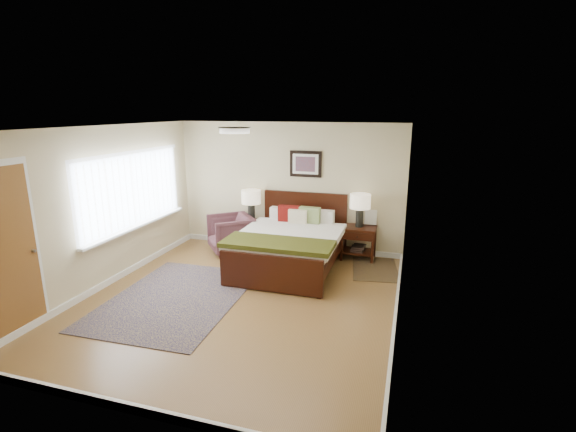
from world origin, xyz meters
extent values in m
plane|color=brown|center=(0.00, 0.00, 0.00)|extent=(5.00, 5.00, 0.00)
cube|color=beige|center=(0.00, 2.50, 1.25)|extent=(4.50, 0.04, 2.50)
cube|color=beige|center=(0.00, -2.50, 1.25)|extent=(4.50, 0.04, 2.50)
cube|color=beige|center=(-2.25, 0.00, 1.25)|extent=(0.04, 5.00, 2.50)
cube|color=beige|center=(2.25, 0.00, 1.25)|extent=(0.04, 5.00, 2.50)
cube|color=white|center=(0.00, 0.00, 2.50)|extent=(4.50, 5.00, 0.02)
cube|color=silver|center=(-2.23, 0.70, 1.40)|extent=(0.02, 2.72, 1.32)
cube|color=silver|center=(-2.21, 0.70, 1.40)|extent=(0.01, 2.60, 1.20)
cube|color=silver|center=(-2.18, 0.70, 0.77)|extent=(0.10, 2.72, 0.04)
cube|color=silver|center=(-2.23, -1.75, 1.09)|extent=(0.01, 1.00, 2.18)
cube|color=brown|center=(-2.23, -1.75, 1.05)|extent=(0.01, 0.90, 2.10)
cylinder|color=#999999|center=(-2.20, -1.37, 1.00)|extent=(0.04, 0.04, 0.04)
cylinder|color=white|center=(0.00, 0.00, 2.46)|extent=(0.40, 0.40, 0.07)
cylinder|color=beige|center=(0.00, 0.00, 2.50)|extent=(0.44, 0.44, 0.01)
cube|color=black|center=(0.35, 2.46, 0.60)|extent=(1.65, 0.06, 1.15)
cube|color=black|center=(0.35, 0.37, 0.31)|extent=(1.65, 0.06, 0.58)
cube|color=black|center=(-0.43, 1.42, 0.33)|extent=(0.06, 2.07, 0.19)
cube|color=black|center=(1.13, 1.42, 0.33)|extent=(0.06, 2.07, 0.19)
cube|color=silver|center=(0.35, 1.42, 0.46)|extent=(1.55, 2.05, 0.23)
cube|color=silver|center=(0.35, 1.32, 0.62)|extent=(1.73, 1.82, 0.10)
cube|color=#353610|center=(0.35, 0.73, 0.67)|extent=(1.77, 0.70, 0.07)
cube|color=silver|center=(-0.01, 2.22, 0.76)|extent=(0.52, 0.18, 0.27)
cube|color=silver|center=(0.71, 2.22, 0.76)|extent=(0.52, 0.18, 0.27)
cube|color=#5E0D0A|center=(0.12, 2.10, 0.80)|extent=(0.40, 0.17, 0.33)
cube|color=#7E9355|center=(0.54, 2.10, 0.80)|extent=(0.40, 0.16, 0.33)
cube|color=beige|center=(0.33, 2.02, 0.78)|extent=(0.35, 0.13, 0.29)
cube|color=black|center=(0.35, 2.48, 1.72)|extent=(0.62, 0.03, 0.50)
cube|color=silver|center=(0.35, 2.46, 1.72)|extent=(0.50, 0.01, 0.38)
cube|color=#A52D23|center=(0.35, 2.44, 1.72)|extent=(0.38, 0.01, 0.28)
cube|color=black|center=(-0.70, 2.27, 0.55)|extent=(0.48, 0.43, 0.05)
cube|color=black|center=(-0.91, 2.08, 0.26)|extent=(0.05, 0.05, 0.53)
cube|color=black|center=(-0.49, 2.08, 0.26)|extent=(0.05, 0.05, 0.53)
cube|color=black|center=(-0.91, 2.46, 0.26)|extent=(0.05, 0.05, 0.53)
cube|color=black|center=(-0.49, 2.46, 0.26)|extent=(0.05, 0.05, 0.53)
cube|color=black|center=(-0.70, 2.07, 0.45)|extent=(0.42, 0.03, 0.14)
cube|color=black|center=(1.44, 2.27, 0.59)|extent=(0.62, 0.47, 0.05)
cube|color=black|center=(1.16, 2.07, 0.29)|extent=(0.05, 0.05, 0.57)
cube|color=black|center=(1.72, 2.07, 0.29)|extent=(0.05, 0.05, 0.57)
cube|color=black|center=(1.16, 2.47, 0.29)|extent=(0.05, 0.05, 0.57)
cube|color=black|center=(1.72, 2.47, 0.29)|extent=(0.05, 0.05, 0.57)
cube|color=black|center=(1.44, 2.05, 0.49)|extent=(0.56, 0.03, 0.14)
cube|color=black|center=(1.44, 2.27, 0.14)|extent=(0.56, 0.41, 0.03)
cube|color=black|center=(1.44, 2.27, 0.17)|extent=(0.23, 0.29, 0.03)
cube|color=black|center=(1.44, 2.27, 0.20)|extent=(0.23, 0.29, 0.03)
cube|color=black|center=(1.44, 2.27, 0.24)|extent=(0.23, 0.29, 0.03)
cylinder|color=black|center=(-0.70, 2.27, 0.74)|extent=(0.14, 0.14, 0.32)
cylinder|color=black|center=(-0.70, 2.27, 0.92)|extent=(0.02, 0.02, 0.06)
cylinder|color=beige|center=(-0.70, 2.27, 1.06)|extent=(0.38, 0.38, 0.26)
cylinder|color=black|center=(1.44, 2.27, 0.78)|extent=(0.14, 0.14, 0.32)
cylinder|color=black|center=(1.44, 2.27, 0.96)|extent=(0.02, 0.02, 0.06)
cylinder|color=beige|center=(1.44, 2.27, 1.10)|extent=(0.38, 0.38, 0.26)
imported|color=brown|center=(-1.01, 1.94, 0.37)|extent=(1.12, 1.12, 0.73)
cube|color=#0C0B38|center=(-0.93, -0.23, 0.01)|extent=(1.90, 2.63, 0.01)
cube|color=black|center=(1.80, 1.80, 0.01)|extent=(0.93, 1.25, 0.01)
camera|label=1|loc=(2.31, -5.22, 2.74)|focal=26.00mm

